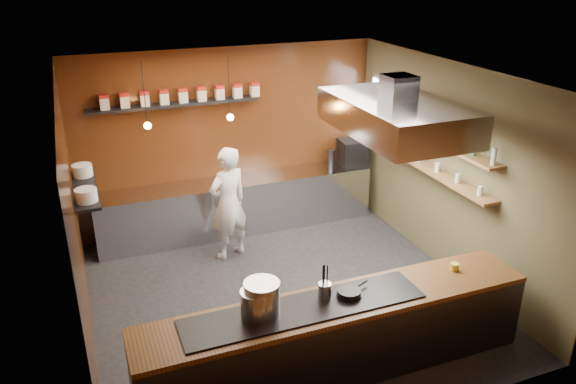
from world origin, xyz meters
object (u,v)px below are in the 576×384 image
chef (228,204)px  stockpot_large (262,298)px  espresso_machine (352,152)px  extractor_hood (396,116)px  stockpot_small (256,304)px

chef → stockpot_large: bearing=60.7°
espresso_machine → chef: bearing=-157.9°
extractor_hood → stockpot_large: 2.79m
extractor_hood → stockpot_large: (-2.14, -1.13, -1.39)m
espresso_machine → stockpot_large: bearing=-124.2°
extractor_hood → stockpot_large: bearing=-152.1°
stockpot_large → chef: chef is taller
extractor_hood → espresso_machine: extractor_hood is taller
stockpot_small → chef: (0.53, 2.92, -0.21)m
extractor_hood → espresso_machine: 3.01m
stockpot_large → extractor_hood: bearing=27.9°
extractor_hood → chef: (-1.68, 1.76, -1.62)m
stockpot_large → stockpot_small: size_ratio=1.15×
stockpot_large → stockpot_small: stockpot_large is taller
chef → stockpot_small: bearing=59.4°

